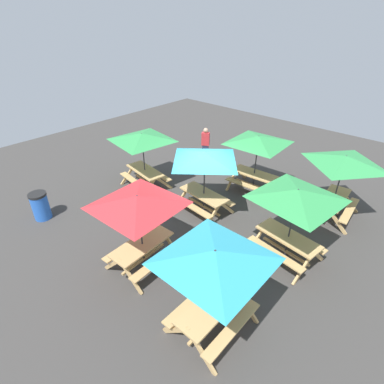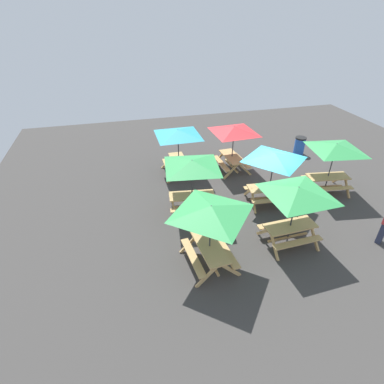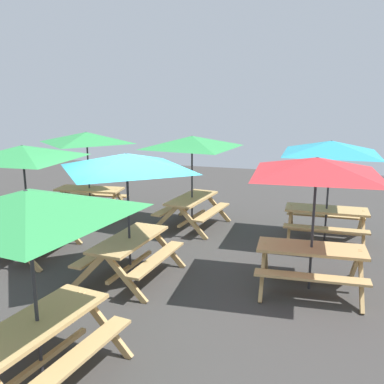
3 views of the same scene
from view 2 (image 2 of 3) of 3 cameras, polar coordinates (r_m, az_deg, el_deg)
ground_plane at (r=13.31m, az=13.28°, el=-1.52°), size 24.03×24.03×0.00m
picnic_table_0 at (r=11.28m, az=0.00°, el=4.69°), size 2.80×2.80×2.34m
picnic_table_1 at (r=10.19m, az=19.39°, el=-0.59°), size 2.83×2.83×2.34m
picnic_table_2 at (r=14.02m, az=25.63°, el=7.15°), size 2.80×2.80×2.34m
picnic_table_3 at (r=14.17m, az=-2.67°, el=10.60°), size 2.83×2.83×2.34m
picnic_table_4 at (r=8.78m, az=3.63°, el=-4.28°), size 2.16×2.16×2.34m
picnic_table_5 at (r=12.26m, az=15.35°, el=5.87°), size 2.17×2.17×2.34m
picnic_table_6 at (r=14.67m, az=7.97°, el=11.10°), size 2.82×2.82×2.34m
trash_bin_blue at (r=17.94m, az=19.80°, el=8.32°), size 0.59×0.59×0.98m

